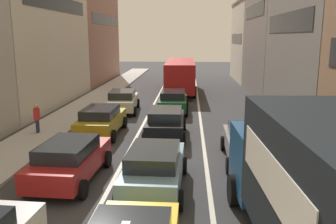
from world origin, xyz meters
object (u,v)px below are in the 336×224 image
object	(u,v)px
bus_mid_queue_primary	(180,73)
pedestrian_near_kerb	(37,117)
sedan_left_lane_third	(101,120)
sedan_right_lane_behind_truck	(249,143)
wagon_left_lane_second	(70,159)
hatchback_centre_lane_third	(166,122)
coupe_centre_lane_fourth	(173,101)
sedan_left_lane_fourth	(123,100)
sedan_centre_lane_second	(154,167)
removalist_box_truck	(314,183)

from	to	relation	value
bus_mid_queue_primary	pedestrian_near_kerb	xyz separation A→B (m)	(-7.08, -15.32, -0.81)
sedan_left_lane_third	sedan_right_lane_behind_truck	distance (m)	7.98
wagon_left_lane_second	hatchback_centre_lane_third	size ratio (longest dim) A/B	1.02
coupe_centre_lane_fourth	sedan_left_lane_fourth	xyz separation A→B (m)	(-3.46, -0.11, 0.00)
wagon_left_lane_second	coupe_centre_lane_fourth	distance (m)	12.56
sedan_centre_lane_second	bus_mid_queue_primary	distance (m)	21.83
sedan_centre_lane_second	wagon_left_lane_second	bearing A→B (deg)	80.66
hatchback_centre_lane_third	bus_mid_queue_primary	distance (m)	15.36
hatchback_centre_lane_third	bus_mid_queue_primary	size ratio (longest dim) A/B	0.41
removalist_box_truck	coupe_centre_lane_fourth	size ratio (longest dim) A/B	1.81
removalist_box_truck	sedan_right_lane_behind_truck	size ratio (longest dim) A/B	1.80
wagon_left_lane_second	removalist_box_truck	bearing A→B (deg)	-120.01
bus_mid_queue_primary	pedestrian_near_kerb	size ratio (longest dim) A/B	6.34
sedan_centre_lane_second	pedestrian_near_kerb	world-z (taller)	pedestrian_near_kerb
wagon_left_lane_second	sedan_right_lane_behind_truck	xyz separation A→B (m)	(6.68, 2.41, 0.00)
removalist_box_truck	hatchback_centre_lane_third	bearing A→B (deg)	18.29
hatchback_centre_lane_third	sedan_right_lane_behind_truck	size ratio (longest dim) A/B	1.00
sedan_centre_lane_second	wagon_left_lane_second	world-z (taller)	same
sedan_left_lane_fourth	sedan_right_lane_behind_truck	distance (m)	11.92
bus_mid_queue_primary	sedan_left_lane_third	bearing A→B (deg)	165.38
sedan_left_lane_third	sedan_right_lane_behind_truck	xyz separation A→B (m)	(7.05, -3.73, 0.00)
bus_mid_queue_primary	pedestrian_near_kerb	distance (m)	16.89
removalist_box_truck	pedestrian_near_kerb	size ratio (longest dim) A/B	4.69
wagon_left_lane_second	pedestrian_near_kerb	xyz separation A→B (m)	(-3.71, 5.90, 0.15)
coupe_centre_lane_fourth	sedan_right_lane_behind_truck	size ratio (longest dim) A/B	0.99
wagon_left_lane_second	bus_mid_queue_primary	world-z (taller)	bus_mid_queue_primary
removalist_box_truck	hatchback_centre_lane_third	world-z (taller)	removalist_box_truck
sedan_centre_lane_second	sedan_left_lane_third	size ratio (longest dim) A/B	1.00
hatchback_centre_lane_third	bus_mid_queue_primary	xyz separation A→B (m)	(0.35, 15.32, 0.96)
sedan_right_lane_behind_truck	pedestrian_near_kerb	world-z (taller)	pedestrian_near_kerb
removalist_box_truck	wagon_left_lane_second	bearing A→B (deg)	54.90
coupe_centre_lane_fourth	sedan_centre_lane_second	bearing A→B (deg)	179.77
sedan_right_lane_behind_truck	removalist_box_truck	bearing A→B (deg)	-176.98
removalist_box_truck	bus_mid_queue_primary	xyz separation A→B (m)	(-3.55, 25.66, -0.21)
hatchback_centre_lane_third	pedestrian_near_kerb	size ratio (longest dim) A/B	2.60
wagon_left_lane_second	sedan_left_lane_third	size ratio (longest dim) A/B	1.01
sedan_right_lane_behind_truck	wagon_left_lane_second	bearing A→B (deg)	110.87
wagon_left_lane_second	hatchback_centre_lane_third	xyz separation A→B (m)	(3.02, 5.89, 0.00)
wagon_left_lane_second	sedan_centre_lane_second	bearing A→B (deg)	-98.22
coupe_centre_lane_fourth	bus_mid_queue_primary	world-z (taller)	bus_mid_queue_primary
removalist_box_truck	hatchback_centre_lane_third	size ratio (longest dim) A/B	1.81
sedan_left_lane_fourth	coupe_centre_lane_fourth	bearing A→B (deg)	-91.92
sedan_left_lane_fourth	bus_mid_queue_primary	size ratio (longest dim) A/B	0.42
removalist_box_truck	sedan_left_lane_third	distance (m)	12.91
removalist_box_truck	sedan_left_lane_fourth	xyz separation A→B (m)	(-7.26, 16.50, -1.18)
sedan_right_lane_behind_truck	sedan_centre_lane_second	bearing A→B (deg)	130.82
wagon_left_lane_second	pedestrian_near_kerb	size ratio (longest dim) A/B	2.64
wagon_left_lane_second	pedestrian_near_kerb	distance (m)	6.97
hatchback_centre_lane_third	pedestrian_near_kerb	xyz separation A→B (m)	(-6.73, 0.00, 0.15)
wagon_left_lane_second	sedan_left_lane_third	xyz separation A→B (m)	(-0.37, 6.14, 0.00)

